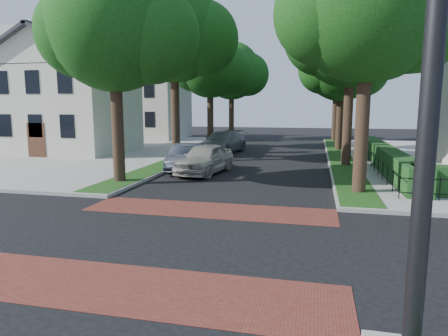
{
  "coord_description": "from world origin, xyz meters",
  "views": [
    {
      "loc": [
        3.67,
        -10.32,
        3.73
      ],
      "look_at": [
        0.6,
        2.97,
        1.6
      ],
      "focal_mm": 32.0,
      "sensor_mm": 36.0,
      "label": 1
    }
  ],
  "objects": [
    {
      "name": "tree_right_mid",
      "position": [
        5.61,
        15.25,
        7.99
      ],
      "size": [
        8.25,
        7.09,
        11.22
      ],
      "color": "black",
      "rests_on": "sidewalk_ne"
    },
    {
      "name": "tree_right_far",
      "position": [
        5.6,
        24.22,
        6.91
      ],
      "size": [
        7.25,
        6.23,
        9.74
      ],
      "color": "black",
      "rests_on": "sidewalk_ne"
    },
    {
      "name": "tree_left_mid",
      "position": [
        -5.39,
        15.24,
        8.34
      ],
      "size": [
        8.0,
        6.88,
        11.48
      ],
      "color": "black",
      "rests_on": "sidewalk_nw"
    },
    {
      "name": "parked_car_rear",
      "position": [
        -3.6,
        20.65,
        0.86
      ],
      "size": [
        3.38,
        6.26,
        1.72
      ],
      "primitive_type": "imported",
      "rotation": [
        0.0,
        0.0,
        -0.17
      ],
      "color": "slate",
      "rests_on": "ground"
    },
    {
      "name": "tree_left_far",
      "position": [
        -5.4,
        24.22,
        7.12
      ],
      "size": [
        7.0,
        6.02,
        9.86
      ],
      "color": "black",
      "rests_on": "sidewalk_nw"
    },
    {
      "name": "crosswalk_near",
      "position": [
        0.0,
        -3.2,
        0.01
      ],
      "size": [
        9.0,
        2.2,
        0.01
      ],
      "primitive_type": "cube",
      "color": "maroon",
      "rests_on": "ground"
    },
    {
      "name": "traffic_signal",
      "position": [
        4.89,
        -4.41,
        4.71
      ],
      "size": [
        2.17,
        2.0,
        8.0
      ],
      "color": "black",
      "rests_on": "sidewalk_se"
    },
    {
      "name": "grass_strip_ne",
      "position": [
        5.4,
        19.1,
        0.16
      ],
      "size": [
        1.6,
        29.8,
        0.02
      ],
      "primitive_type": "cube",
      "color": "#174112",
      "rests_on": "sidewalk_ne"
    },
    {
      "name": "tree_left_near",
      "position": [
        -5.4,
        7.23,
        7.27
      ],
      "size": [
        7.5,
        6.45,
        10.2
      ],
      "color": "black",
      "rests_on": "sidewalk_nw"
    },
    {
      "name": "grass_strip_nw",
      "position": [
        -5.4,
        19.1,
        0.16
      ],
      "size": [
        1.6,
        29.8,
        0.02
      ],
      "primitive_type": "cube",
      "color": "#174112",
      "rests_on": "sidewalk_nw"
    },
    {
      "name": "tree_right_near",
      "position": [
        5.6,
        7.24,
        7.63
      ],
      "size": [
        7.75,
        6.67,
        10.66
      ],
      "color": "black",
      "rests_on": "sidewalk_ne"
    },
    {
      "name": "tree_left_back",
      "position": [
        -5.4,
        33.24,
        7.41
      ],
      "size": [
        7.75,
        6.66,
        10.44
      ],
      "color": "black",
      "rests_on": "sidewalk_nw"
    },
    {
      "name": "crosswalk_far",
      "position": [
        0.0,
        3.2,
        0.01
      ],
      "size": [
        9.0,
        2.2,
        0.01
      ],
      "primitive_type": "cube",
      "color": "maroon",
      "rests_on": "ground"
    },
    {
      "name": "hedge_main_road",
      "position": [
        7.7,
        15.0,
        0.75
      ],
      "size": [
        1.0,
        18.0,
        1.2
      ],
      "primitive_type": "cube",
      "color": "#17451B",
      "rests_on": "sidewalk_ne"
    },
    {
      "name": "house_left_near",
      "position": [
        -15.49,
        17.99,
        5.04
      ],
      "size": [
        10.0,
        9.0,
        10.14
      ],
      "color": "beige",
      "rests_on": "sidewalk_nw"
    },
    {
      "name": "parked_car_front",
      "position": [
        -2.3,
        10.82,
        0.83
      ],
      "size": [
        2.61,
        5.11,
        1.67
      ],
      "primitive_type": "imported",
      "rotation": [
        0.0,
        0.0,
        -0.14
      ],
      "color": "#B0AA9E",
      "rests_on": "ground"
    },
    {
      "name": "fence_main_road",
      "position": [
        6.9,
        15.0,
        0.6
      ],
      "size": [
        0.06,
        18.0,
        0.9
      ],
      "primitive_type": null,
      "color": "black",
      "rests_on": "sidewalk_ne"
    },
    {
      "name": "sidewalk_nw",
      "position": [
        -19.5,
        19.0,
        0.07
      ],
      "size": [
        30.0,
        30.0,
        0.15
      ],
      "primitive_type": "cube",
      "color": "gray",
      "rests_on": "ground"
    },
    {
      "name": "ground",
      "position": [
        0.0,
        0.0,
        0.0
      ],
      "size": [
        120.0,
        120.0,
        0.0
      ],
      "primitive_type": "plane",
      "color": "black",
      "rests_on": "ground"
    },
    {
      "name": "tree_right_back",
      "position": [
        5.6,
        33.23,
        7.27
      ],
      "size": [
        7.5,
        6.45,
        10.2
      ],
      "color": "black",
      "rests_on": "sidewalk_ne"
    },
    {
      "name": "house_left_far",
      "position": [
        -15.49,
        31.99,
        5.04
      ],
      "size": [
        10.0,
        9.0,
        10.14
      ],
      "color": "beige",
      "rests_on": "sidewalk_nw"
    },
    {
      "name": "parked_car_middle",
      "position": [
        -3.57,
        11.51,
        0.77
      ],
      "size": [
        2.15,
        4.82,
        1.54
      ],
      "primitive_type": "imported",
      "rotation": [
        0.0,
        0.0,
        0.11
      ],
      "color": "#1D232C",
      "rests_on": "ground"
    }
  ]
}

